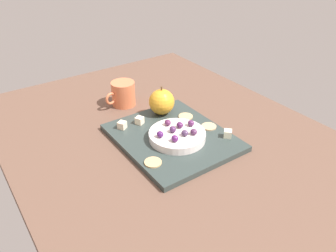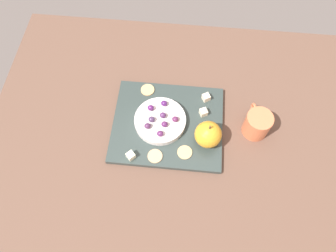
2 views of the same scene
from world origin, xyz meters
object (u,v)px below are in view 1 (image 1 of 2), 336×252
Objects in this scene: cracker_0 at (153,162)px; grape_0 at (160,134)px; serving_dish at (178,135)px; apple_whole at (162,102)px; cheese_cube_0 at (228,134)px; platter at (173,137)px; grape_3 at (173,129)px; grape_6 at (185,133)px; grape_4 at (175,139)px; cheese_cube_1 at (140,120)px; cracker_1 at (186,116)px; grape_5 at (167,123)px; cracker_2 at (209,126)px; grape_2 at (191,123)px; grape_7 at (194,132)px; grape_1 at (180,125)px; cup at (123,94)px; cheese_cube_2 at (122,125)px.

grape_0 reaches higher than cracker_0.
apple_whole reaches higher than serving_dish.
cheese_cube_0 is at bearing -94.59° from cracker_0.
grape_3 reaches higher than platter.
grape_6 is (-4.61, -0.58, 3.61)cm from platter.
cracker_0 is (-19.28, 15.56, -3.67)cm from apple_whole.
grape_4 is 3.82cm from grape_6.
grape_4 is (-15.77, -1.13, 1.93)cm from cheese_cube_1.
cracker_1 is 2.20× the size of grape_5.
apple_whole is 4.01× the size of grape_5.
cracker_2 is 6.54cm from grape_2.
apple_whole is 3.76× the size of cheese_cube_1.
grape_6 is (-2.98, 4.37, -0.05)cm from grape_2.
platter is 7.18cm from grape_7.
grape_1 is 0.18× the size of cup.
apple_whole is 14.33cm from cheese_cube_2.
cheese_cube_2 is (-0.84, 14.02, -2.84)cm from apple_whole.
cracker_2 is at bearing -155.83° from apple_whole.
grape_7 is (-7.75, -3.01, -0.04)cm from grape_5.
apple_whole is 14.41cm from grape_3.
grape_2 is at bearing -70.23° from cracker_0.
grape_6 reaches higher than platter.
cracker_2 reaches higher than platter.
grape_4 is at bearing 75.19° from cheese_cube_0.
cheese_cube_1 is 1.07× the size of grape_0.
apple_whole is 4.01× the size of grape_2.
grape_6 is 2.43cm from grape_7.
grape_7 is (-4.82, -1.00, -0.05)cm from grape_1.
cheese_cube_2 is at bearing 74.18° from cracker_1.
cracker_1 reaches higher than platter.
grape_5 is at bearing 111.29° from cracker_1.
grape_2 is 1.00× the size of grape_3.
grape_5 is (-8.77, -9.47, 1.86)cm from cheese_cube_2.
grape_2 is 0.18× the size of cup.
cheese_cube_0 is 12.18cm from grape_6.
apple_whole is at bearing -25.34° from grape_5.
grape_2 is at bearing 41.46° from cheese_cube_0.
grape_1 reaches higher than cracker_2.
grape_2 reaches higher than cracker_0.
cracker_0 is at bearing 158.93° from cheese_cube_1.
grape_1 and grape_2 have the same top height.
cracker_2 is at bearing -166.74° from cracker_1.
apple_whole reaches higher than cup.
cracker_0 is 1.00× the size of cracker_1.
grape_2 is (-12.07, -9.24, 1.87)cm from cheese_cube_1.
cheese_cube_1 reaches higher than platter.
cracker_0 is (-5.20, 11.38, -0.83)cm from serving_dish.
cheese_cube_2 is 1.07× the size of grape_6.
cup is (27.48, 0.06, -0.54)cm from grape_3.
apple_whole is 3.76× the size of cheese_cube_2.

